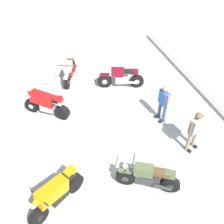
{
  "coord_description": "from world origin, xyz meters",
  "views": [
    {
      "loc": [
        6.5,
        -2.02,
        7.09
      ],
      "look_at": [
        -0.29,
        0.12,
        0.75
      ],
      "focal_mm": 41.62,
      "sensor_mm": 36.0,
      "label": 1
    }
  ],
  "objects_px": {
    "motorcycle_maroon_cruiser": "(121,78)",
    "motorcycle_orange_sportbike": "(55,193)",
    "person_in_gray_shirt": "(195,129)",
    "motorcycle_olive_vintage": "(148,177)",
    "motorcycle_cream_vintage": "(70,70)",
    "motorcycle_red_sportbike": "(45,103)",
    "person_in_blue_shirt": "(163,102)"
  },
  "relations": [
    {
      "from": "motorcycle_maroon_cruiser",
      "to": "motorcycle_olive_vintage",
      "type": "relative_size",
      "value": 1.14
    },
    {
      "from": "motorcycle_maroon_cruiser",
      "to": "motorcycle_olive_vintage",
      "type": "height_order",
      "value": "motorcycle_maroon_cruiser"
    },
    {
      "from": "motorcycle_orange_sportbike",
      "to": "motorcycle_cream_vintage",
      "type": "bearing_deg",
      "value": -137.22
    },
    {
      "from": "motorcycle_maroon_cruiser",
      "to": "person_in_gray_shirt",
      "type": "distance_m",
      "value": 4.35
    },
    {
      "from": "motorcycle_red_sportbike",
      "to": "person_in_blue_shirt",
      "type": "xyz_separation_m",
      "value": [
        1.62,
        4.26,
        0.3
      ]
    },
    {
      "from": "motorcycle_olive_vintage",
      "to": "person_in_gray_shirt",
      "type": "height_order",
      "value": "person_in_gray_shirt"
    },
    {
      "from": "motorcycle_red_sportbike",
      "to": "person_in_blue_shirt",
      "type": "height_order",
      "value": "person_in_blue_shirt"
    },
    {
      "from": "motorcycle_red_sportbike",
      "to": "motorcycle_cream_vintage",
      "type": "bearing_deg",
      "value": -85.75
    },
    {
      "from": "motorcycle_red_sportbike",
      "to": "motorcycle_cream_vintage",
      "type": "distance_m",
      "value": 2.59
    },
    {
      "from": "motorcycle_olive_vintage",
      "to": "motorcycle_red_sportbike",
      "type": "relative_size",
      "value": 1.05
    },
    {
      "from": "motorcycle_cream_vintage",
      "to": "motorcycle_red_sportbike",
      "type": "bearing_deg",
      "value": -10.28
    },
    {
      "from": "motorcycle_maroon_cruiser",
      "to": "motorcycle_cream_vintage",
      "type": "height_order",
      "value": "motorcycle_maroon_cruiser"
    },
    {
      "from": "motorcycle_red_sportbike",
      "to": "person_in_gray_shirt",
      "type": "relative_size",
      "value": 1.04
    },
    {
      "from": "person_in_gray_shirt",
      "to": "motorcycle_olive_vintage",
      "type": "bearing_deg",
      "value": -84.1
    },
    {
      "from": "motorcycle_olive_vintage",
      "to": "person_in_gray_shirt",
      "type": "distance_m",
      "value": 2.34
    },
    {
      "from": "motorcycle_maroon_cruiser",
      "to": "motorcycle_orange_sportbike",
      "type": "xyz_separation_m",
      "value": [
        4.95,
        -3.63,
        0.07
      ]
    },
    {
      "from": "motorcycle_orange_sportbike",
      "to": "person_in_gray_shirt",
      "type": "distance_m",
      "value": 4.86
    },
    {
      "from": "motorcycle_maroon_cruiser",
      "to": "motorcycle_red_sportbike",
      "type": "relative_size",
      "value": 1.2
    },
    {
      "from": "motorcycle_maroon_cruiser",
      "to": "person_in_gray_shirt",
      "type": "bearing_deg",
      "value": 122.83
    },
    {
      "from": "motorcycle_olive_vintage",
      "to": "person_in_gray_shirt",
      "type": "relative_size",
      "value": 1.09
    },
    {
      "from": "person_in_gray_shirt",
      "to": "person_in_blue_shirt",
      "type": "relative_size",
      "value": 1.03
    },
    {
      "from": "motorcycle_maroon_cruiser",
      "to": "motorcycle_orange_sportbike",
      "type": "bearing_deg",
      "value": 71.14
    },
    {
      "from": "motorcycle_maroon_cruiser",
      "to": "person_in_gray_shirt",
      "type": "height_order",
      "value": "person_in_gray_shirt"
    },
    {
      "from": "motorcycle_cream_vintage",
      "to": "person_in_gray_shirt",
      "type": "distance_m",
      "value": 6.4
    },
    {
      "from": "motorcycle_orange_sportbike",
      "to": "person_in_gray_shirt",
      "type": "height_order",
      "value": "person_in_gray_shirt"
    },
    {
      "from": "person_in_gray_shirt",
      "to": "motorcycle_red_sportbike",
      "type": "bearing_deg",
      "value": -145.68
    },
    {
      "from": "person_in_gray_shirt",
      "to": "motorcycle_cream_vintage",
      "type": "bearing_deg",
      "value": -169.59
    },
    {
      "from": "motorcycle_olive_vintage",
      "to": "motorcycle_cream_vintage",
      "type": "xyz_separation_m",
      "value": [
        -6.5,
        -1.17,
        0.0
      ]
    },
    {
      "from": "motorcycle_maroon_cruiser",
      "to": "motorcycle_olive_vintage",
      "type": "bearing_deg",
      "value": 97.38
    },
    {
      "from": "motorcycle_cream_vintage",
      "to": "motorcycle_maroon_cruiser",
      "type": "bearing_deg",
      "value": 78.75
    },
    {
      "from": "motorcycle_orange_sportbike",
      "to": "motorcycle_cream_vintage",
      "type": "relative_size",
      "value": 0.92
    },
    {
      "from": "motorcycle_cream_vintage",
      "to": "person_in_blue_shirt",
      "type": "height_order",
      "value": "person_in_blue_shirt"
    }
  ]
}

